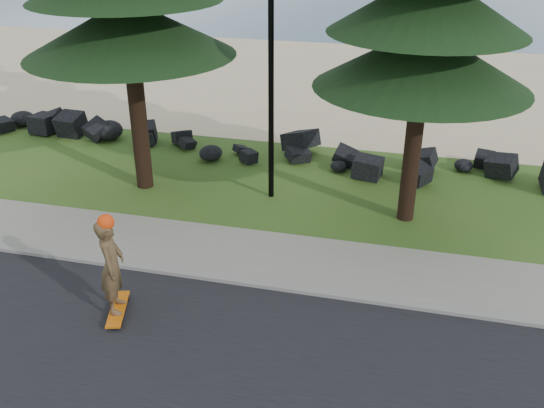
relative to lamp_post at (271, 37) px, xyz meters
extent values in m
plane|color=#2F571B|center=(0.00, -3.20, -4.13)|extent=(160.00, 160.00, 0.00)
cube|color=gray|center=(0.00, -4.10, -4.08)|extent=(160.00, 0.20, 0.10)
cube|color=gray|center=(0.00, -3.00, -4.09)|extent=(160.00, 2.00, 0.08)
cube|color=beige|center=(0.00, 11.30, -4.13)|extent=(160.00, 15.00, 0.01)
cylinder|color=black|center=(0.00, 0.00, -0.13)|extent=(0.14, 0.14, 8.00)
cube|color=#D2610C|center=(-1.61, -5.61, -4.03)|extent=(0.60, 1.17, 0.04)
imported|color=brown|center=(-1.61, -5.61, -3.06)|extent=(0.63, 0.79, 1.89)
sphere|color=#F93F0D|center=(-1.61, -5.61, -2.16)|extent=(0.30, 0.30, 0.30)
camera|label=1|loc=(3.44, -13.96, 2.95)|focal=40.00mm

